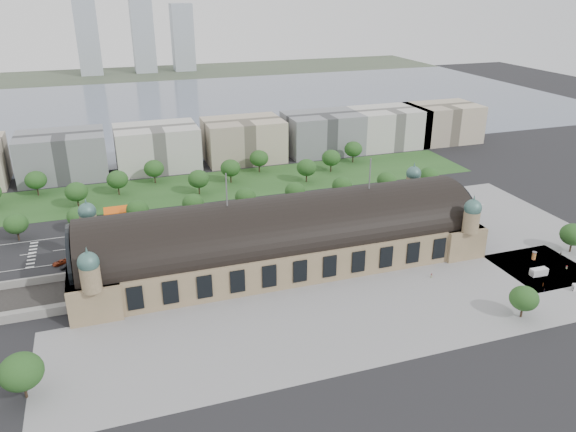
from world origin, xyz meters
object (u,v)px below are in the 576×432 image
object	(u,v)px
advertising_column	(534,256)
parked_car_3	(182,246)
parked_car_0	(66,267)
bus_mid	(268,230)
pedestrian_1	(543,285)
pedestrian_5	(567,267)
traffic_car_3	(221,218)
pedestrian_4	(544,290)
bus_west	(203,235)
traffic_car_4	(226,226)
parked_car_6	(153,254)
parked_car_5	(167,252)
traffic_car_2	(108,248)
traffic_car_6	(382,207)
bus_east	(290,222)
petrol_station	(123,211)
parked_car_2	(159,251)
parked_car_4	(198,248)
pedestrian_0	(432,276)
pedestrian_2	(561,253)
van_east	(538,272)
parked_car_1	(60,262)

from	to	relation	value
advertising_column	parked_car_3	bearing A→B (deg)	156.82
parked_car_0	bus_mid	bearing A→B (deg)	63.19
bus_mid	pedestrian_1	world-z (taller)	bus_mid
bus_mid	pedestrian_5	world-z (taller)	bus_mid
traffic_car_3	pedestrian_4	distance (m)	133.30
traffic_car_3	bus_west	bearing A→B (deg)	146.92
advertising_column	traffic_car_4	bearing A→B (deg)	147.25
traffic_car_3	parked_car_6	distance (m)	42.56
parked_car_5	parked_car_6	xyz separation A→B (m)	(-5.58, 0.00, 0.03)
traffic_car_2	parked_car_3	xyz separation A→B (m)	(28.01, -6.92, 0.07)
traffic_car_3	traffic_car_6	world-z (taller)	traffic_car_6
pedestrian_1	bus_east	bearing A→B (deg)	70.49
traffic_car_4	advertising_column	world-z (taller)	advertising_column
pedestrian_1	petrol_station	bearing A→B (deg)	80.32
parked_car_2	bus_east	world-z (taller)	bus_east
pedestrian_1	traffic_car_4	bearing A→B (deg)	77.69
parked_car_4	traffic_car_4	bearing A→B (deg)	110.38
pedestrian_4	pedestrian_1	bearing A→B (deg)	-169.34
petrol_station	traffic_car_6	distance (m)	118.82
parked_car_3	pedestrian_0	distance (m)	97.13
parked_car_6	pedestrian_0	xyz separation A→B (m)	(92.68, -49.66, 0.15)
bus_west	bus_mid	xyz separation A→B (m)	(27.21, -2.56, -0.25)
bus_east	bus_mid	bearing A→B (deg)	113.11
traffic_car_2	pedestrian_5	size ratio (longest dim) A/B	3.18
advertising_column	pedestrian_0	bearing A→B (deg)	179.81
traffic_car_3	pedestrian_4	world-z (taller)	pedestrian_4
parked_car_2	parked_car_6	bearing A→B (deg)	-72.05
bus_east	pedestrian_2	world-z (taller)	bus_east
parked_car_2	pedestrian_4	world-z (taller)	pedestrian_4
parked_car_4	pedestrian_4	xyz separation A→B (m)	(105.82, -71.07, 0.08)
traffic_car_2	advertising_column	world-z (taller)	advertising_column
traffic_car_2	bus_east	size ratio (longest dim) A/B	0.43
pedestrian_2	parked_car_0	bearing A→B (deg)	44.33
parked_car_0	pedestrian_4	bearing A→B (deg)	34.26
parked_car_3	parked_car_4	bearing A→B (deg)	21.44
parked_car_3	bus_east	world-z (taller)	bus_east
parked_car_3	bus_west	bearing A→B (deg)	81.74
advertising_column	pedestrian_4	xyz separation A→B (m)	(-13.97, -21.27, -0.90)
bus_mid	pedestrian_2	xyz separation A→B (m)	(101.48, -56.33, -0.80)
parked_car_0	van_east	xyz separation A→B (m)	(161.46, -60.59, 0.55)
parked_car_6	van_east	distance (m)	143.33
parked_car_4	parked_car_2	bearing A→B (deg)	-127.27
parked_car_3	bus_west	world-z (taller)	bus_west
petrol_station	parked_car_3	world-z (taller)	petrol_station
parked_car_1	pedestrian_1	xyz separation A→B (m)	(159.61, -71.73, -0.04)
parked_car_6	parked_car_3	bearing A→B (deg)	74.09
parked_car_0	parked_car_1	size ratio (longest dim) A/B	0.78
bus_east	van_east	bearing A→B (deg)	-133.23
bus_east	traffic_car_2	bearing A→B (deg)	91.63
parked_car_5	pedestrian_5	world-z (taller)	pedestrian_5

